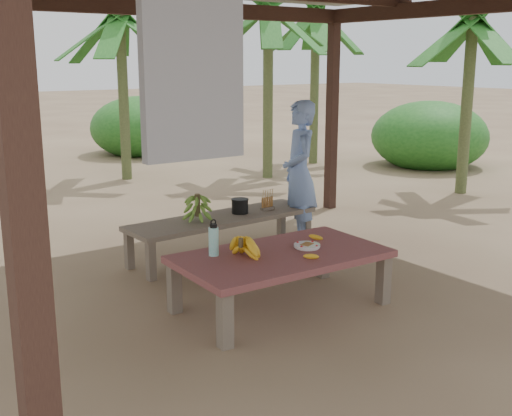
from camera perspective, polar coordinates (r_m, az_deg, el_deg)
ground at (r=6.08m, az=1.25°, el=-7.39°), size 80.00×80.00×0.00m
work_table at (r=5.55m, az=2.25°, el=-4.66°), size 1.83×1.05×0.50m
bench at (r=7.04m, az=-2.94°, el=-1.18°), size 2.23×0.70×0.45m
ripe_banana_bunch at (r=5.37m, az=-1.36°, el=-3.50°), size 0.35×0.32×0.19m
plate at (r=5.69m, az=4.56°, el=-3.37°), size 0.23×0.23×0.04m
loose_banana_front at (r=5.38m, az=4.93°, el=-4.31°), size 0.15×0.09×0.04m
loose_banana_side at (r=5.96m, az=5.34°, el=-2.60°), size 0.11×0.14×0.04m
water_flask at (r=5.44m, az=-3.79°, el=-2.88°), size 0.09×0.09×0.32m
green_banana_stalk at (r=6.81m, az=-5.22°, el=0.11°), size 0.28×0.28×0.31m
cooking_pot at (r=7.15m, az=-1.44°, el=0.15°), size 0.18×0.18×0.16m
skewer_rack at (r=7.30m, az=1.01°, el=0.77°), size 0.18×0.09×0.24m
woman at (r=7.46m, az=3.88°, el=3.12°), size 0.62×0.72×1.68m
banana_plant_ne at (r=11.68m, az=1.10°, el=16.16°), size 1.80×1.80×3.25m
banana_plant_n at (r=11.75m, az=-11.97°, el=15.17°), size 1.80×1.80×3.10m
banana_plant_e at (r=10.80m, az=18.65°, el=14.33°), size 1.80×1.80×2.97m
banana_plant_far at (r=13.42m, az=5.33°, el=15.80°), size 1.80×1.80×3.27m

